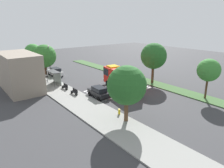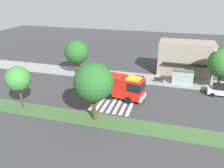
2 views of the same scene
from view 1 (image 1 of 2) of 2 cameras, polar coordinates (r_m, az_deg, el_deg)
The scene contains 18 objects.
ground_plane at distance 35.36m, azimuth 3.22°, elevation -2.03°, with size 120.00×120.00×0.00m, color #38383A.
sidewalk at distance 30.75m, azimuth -8.92°, elevation -5.06°, with size 60.00×4.93×0.14m, color gray.
median_strip at distance 40.49m, azimuth 11.32°, elevation 0.23°, with size 60.00×3.00×0.14m, color #3D6033.
crosswalk at distance 36.32m, azimuth 1.85°, elevation -1.49°, with size 5.85×10.90×0.01m.
fire_truck at distance 35.69m, azimuth 2.50°, elevation 1.61°, with size 9.92×4.18×3.70m.
parked_car_west at distance 32.53m, azimuth -3.65°, elevation -2.14°, with size 4.31×2.19×1.68m.
parked_car_mid at distance 46.82m, azimuth -15.31°, elevation 3.29°, with size 4.69×2.13×1.78m.
bus_stop_shelter at distance 40.13m, azimuth -15.39°, elevation 2.49°, with size 3.50×1.40×2.46m.
bench_near_shelter at distance 36.92m, azimuth -12.82°, elevation -0.65°, with size 1.60×0.50×0.90m.
bench_west_of_shelter at distance 33.96m, azimuth -10.30°, elevation -2.05°, with size 1.60×0.50×0.90m.
street_lamp at distance 43.89m, azimuth -16.86°, elevation 6.51°, with size 0.36×0.36×6.73m.
storefront_building at distance 38.34m, azimuth -24.08°, elevation 2.99°, with size 10.13×5.86×6.41m.
sidewalk_tree_far_west at distance 23.42m, azimuth 4.07°, elevation -0.40°, with size 4.54×4.54×6.67m.
sidewalk_tree_west at distance 45.02m, azimuth -18.08°, elevation 7.31°, with size 4.72×4.72×6.82m.
sidewalk_tree_center at distance 51.93m, azimuth -20.93°, elevation 8.18°, with size 3.80×3.80×6.35m.
median_tree_far_west at distance 33.82m, azimuth 25.08°, elevation 3.44°, with size 3.37×3.37×6.08m.
median_tree_west at distance 39.56m, azimuth 11.40°, elevation 7.53°, with size 4.82×4.82×7.53m.
fire_hydrant at distance 26.48m, azimuth 2.00°, elevation -7.60°, with size 0.28×0.28×0.70m, color gold.
Camera 1 is at (-25.15, 22.05, 11.49)m, focal length 33.22 mm.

